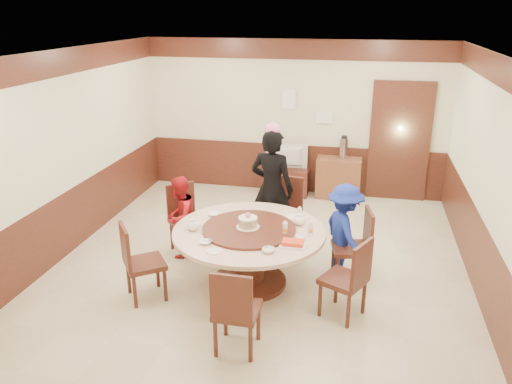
% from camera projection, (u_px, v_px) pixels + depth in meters
% --- Properties ---
extents(room, '(6.00, 6.04, 2.84)m').
position_uv_depth(room, '(262.00, 189.00, 6.53)').
color(room, beige).
rests_on(room, ground).
extents(banquet_table, '(1.88, 1.88, 0.78)m').
position_uv_depth(banquet_table, '(249.00, 246.00, 6.19)').
color(banquet_table, '#461E16').
rests_on(banquet_table, ground).
extents(chair_0, '(0.53, 0.52, 0.97)m').
position_uv_depth(chair_0, '(351.00, 259.00, 6.34)').
color(chair_0, '#461E16').
rests_on(chair_0, ground).
extents(chair_1, '(0.50, 0.50, 0.97)m').
position_uv_depth(chair_1, '(285.00, 222.00, 7.42)').
color(chair_1, '#461E16').
rests_on(chair_1, ground).
extents(chair_2, '(0.62, 0.62, 0.97)m').
position_uv_depth(chair_2, '(187.00, 231.00, 7.14)').
color(chair_2, '#461E16').
rests_on(chair_2, ground).
extents(chair_3, '(0.62, 0.62, 0.97)m').
position_uv_depth(chair_3, '(144.00, 275.00, 5.96)').
color(chair_3, '#461E16').
rests_on(chair_3, ground).
extents(chair_4, '(0.44, 0.45, 0.97)m').
position_uv_depth(chair_4, '(237.00, 324.00, 5.04)').
color(chair_4, '#461E16').
rests_on(chair_4, ground).
extents(chair_5, '(0.60, 0.59, 0.97)m').
position_uv_depth(chair_5, '(344.00, 292.00, 5.61)').
color(chair_5, '#461E16').
rests_on(chair_5, ground).
extents(person_standing, '(0.71, 0.54, 1.75)m').
position_uv_depth(person_standing, '(272.00, 189.00, 7.12)').
color(person_standing, black).
rests_on(person_standing, ground).
extents(person_red, '(0.50, 0.61, 1.16)m').
position_uv_depth(person_red, '(180.00, 217.00, 6.92)').
color(person_red, '#AC161C').
rests_on(person_red, ground).
extents(person_blue, '(0.80, 0.94, 1.26)m').
position_uv_depth(person_blue, '(344.00, 231.00, 6.36)').
color(person_blue, '#172996').
rests_on(person_blue, ground).
extents(birthday_cake, '(0.29, 0.29, 0.20)m').
position_uv_depth(birthday_cake, '(248.00, 222.00, 6.09)').
color(birthday_cake, white).
rests_on(birthday_cake, banquet_table).
extents(teapot_left, '(0.17, 0.15, 0.13)m').
position_uv_depth(teapot_left, '(193.00, 226.00, 6.08)').
color(teapot_left, white).
rests_on(teapot_left, banquet_table).
extents(teapot_right, '(0.17, 0.15, 0.13)m').
position_uv_depth(teapot_right, '(299.00, 220.00, 6.23)').
color(teapot_right, white).
rests_on(teapot_right, banquet_table).
extents(bowl_0, '(0.15, 0.15, 0.04)m').
position_uv_depth(bowl_0, '(214.00, 214.00, 6.52)').
color(bowl_0, white).
rests_on(bowl_0, banquet_table).
extents(bowl_1, '(0.15, 0.15, 0.05)m').
position_uv_depth(bowl_1, '(268.00, 250.00, 5.54)').
color(bowl_1, white).
rests_on(bowl_1, banquet_table).
extents(bowl_2, '(0.14, 0.14, 0.03)m').
position_uv_depth(bowl_2, '(205.00, 242.00, 5.75)').
color(bowl_2, white).
rests_on(bowl_2, banquet_table).
extents(bowl_3, '(0.12, 0.12, 0.04)m').
position_uv_depth(bowl_3, '(300.00, 237.00, 5.86)').
color(bowl_3, white).
rests_on(bowl_3, banquet_table).
extents(saucer_near, '(0.18, 0.18, 0.01)m').
position_uv_depth(saucer_near, '(214.00, 251.00, 5.56)').
color(saucer_near, white).
rests_on(saucer_near, banquet_table).
extents(saucer_far, '(0.18, 0.18, 0.01)m').
position_uv_depth(saucer_far, '(291.00, 217.00, 6.48)').
color(saucer_far, white).
rests_on(saucer_far, banquet_table).
extents(shrimp_platter, '(0.30, 0.20, 0.06)m').
position_uv_depth(shrimp_platter, '(293.00, 244.00, 5.69)').
color(shrimp_platter, white).
rests_on(shrimp_platter, banquet_table).
extents(bottle_0, '(0.06, 0.06, 0.16)m').
position_uv_depth(bottle_0, '(285.00, 229.00, 5.95)').
color(bottle_0, white).
rests_on(bottle_0, banquet_table).
extents(bottle_1, '(0.06, 0.06, 0.16)m').
position_uv_depth(bottle_1, '(310.00, 229.00, 5.94)').
color(bottle_1, white).
rests_on(bottle_1, banquet_table).
extents(bottle_2, '(0.06, 0.06, 0.16)m').
position_uv_depth(bottle_2, '(300.00, 214.00, 6.37)').
color(bottle_2, white).
rests_on(bottle_2, banquet_table).
extents(tv_stand, '(0.85, 0.45, 0.50)m').
position_uv_depth(tv_stand, '(286.00, 181.00, 9.35)').
color(tv_stand, '#461E16').
rests_on(tv_stand, ground).
extents(television, '(0.78, 0.16, 0.45)m').
position_uv_depth(television, '(286.00, 157.00, 9.18)').
color(television, '#969598').
rests_on(television, tv_stand).
extents(side_cabinet, '(0.80, 0.40, 0.75)m').
position_uv_depth(side_cabinet, '(338.00, 178.00, 9.14)').
color(side_cabinet, brown).
rests_on(side_cabinet, ground).
extents(thermos, '(0.15, 0.15, 0.38)m').
position_uv_depth(thermos, '(344.00, 148.00, 8.93)').
color(thermos, silver).
rests_on(thermos, side_cabinet).
extents(notice_left, '(0.25, 0.00, 0.35)m').
position_uv_depth(notice_left, '(289.00, 99.00, 9.01)').
color(notice_left, white).
rests_on(notice_left, room).
extents(notice_right, '(0.30, 0.00, 0.22)m').
position_uv_depth(notice_right, '(324.00, 117.00, 8.99)').
color(notice_right, white).
rests_on(notice_right, room).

